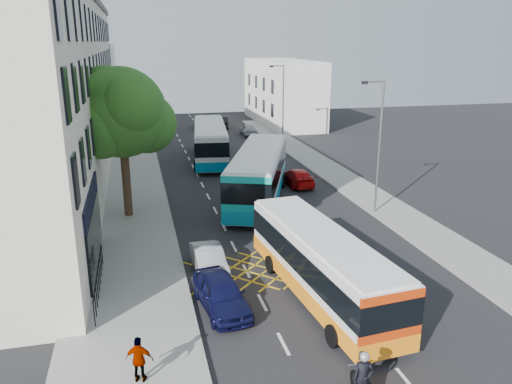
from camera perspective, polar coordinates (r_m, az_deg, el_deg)
ground at (r=19.48m, az=12.53°, el=-15.35°), size 120.00×120.00×0.00m
pavement_left at (r=31.34m, az=-14.30°, el=-2.65°), size 5.00×70.00×0.15m
pavement_right at (r=34.85m, az=12.96°, el=-0.58°), size 3.00×70.00×0.15m
terrace_main at (r=39.78m, az=-23.06°, el=10.49°), size 8.30×45.00×13.50m
terrace_far at (r=70.11m, az=-19.16°, el=11.63°), size 8.00×20.00×10.00m
building_right at (r=65.69m, az=3.03°, el=11.34°), size 6.00×18.00×8.00m
street_tree at (r=29.88m, az=-15.18°, el=8.65°), size 6.30×5.70×8.80m
lamp_near at (r=30.60m, az=13.79°, el=5.74°), size 1.45×0.15×8.00m
lamp_far at (r=49.01m, az=3.00°, el=10.21°), size 1.45×0.15×8.00m
railings at (r=22.18m, az=-17.56°, el=-9.44°), size 0.08×5.60×1.14m
bus_near at (r=20.83m, az=7.45°, el=-8.12°), size 3.31×10.35×2.86m
bus_mid at (r=33.06m, az=0.31°, el=2.03°), size 6.92×12.40×3.43m
bus_far at (r=44.66m, az=-5.25°, el=5.76°), size 4.12×11.91×3.28m
motorbike at (r=15.67m, az=12.08°, el=-20.38°), size 0.71×2.05×1.83m
parked_car_blue at (r=20.19m, az=-3.98°, el=-11.48°), size 2.12×4.19×1.37m
parked_car_silver at (r=23.13m, az=-5.39°, el=-7.85°), size 1.46×3.77×1.22m
red_hatchback at (r=37.08m, az=4.72°, el=1.70°), size 1.78×4.21×1.21m
distant_car_grey at (r=61.82m, az=-6.05°, el=7.75°), size 2.49×4.50×1.19m
distant_car_silver at (r=57.12m, az=-0.86°, el=7.16°), size 1.74×3.96×1.33m
distant_car_dark at (r=61.99m, az=-4.04°, el=7.97°), size 2.16×4.74×1.51m
pedestrian_far at (r=16.49m, az=-13.19°, el=-18.14°), size 0.96×0.61×1.52m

